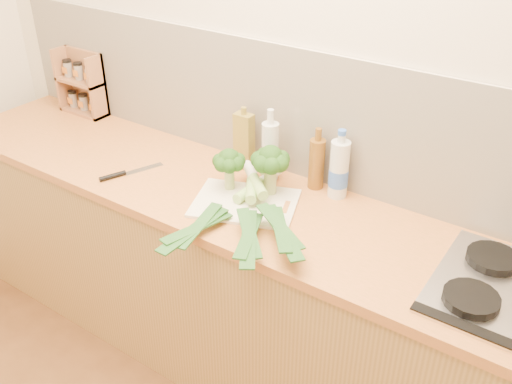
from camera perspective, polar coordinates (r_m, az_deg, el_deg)
room_shell at (r=2.32m, az=3.95°, el=7.83°), size 3.50×3.50×3.50m
counter at (r=2.49m, az=-0.12°, el=-9.80°), size 3.20×0.62×0.90m
chopping_board at (r=2.21m, az=-1.09°, el=-1.12°), size 0.47×0.41×0.01m
broccoli_left at (r=2.24m, az=-2.72°, el=3.02°), size 0.13×0.13×0.17m
broccoli_right at (r=2.20m, az=1.46°, el=3.11°), size 0.15×0.15×0.21m
leek_front at (r=2.19m, az=-1.77°, el=-0.60°), size 0.10×0.71×0.04m
leek_mid at (r=2.14m, az=-0.52°, el=-0.77°), size 0.41×0.60×0.04m
leek_back at (r=2.13m, az=0.76°, el=-0.44°), size 0.54×0.47×0.04m
chefs_knife at (r=2.47m, az=-13.40°, el=1.74°), size 0.13×0.27×0.02m
spice_rack at (r=3.10m, az=-16.87°, el=10.10°), size 0.27×0.11×0.33m
oil_tin at (r=2.42m, az=-1.20°, el=5.14°), size 0.08×0.05×0.28m
glass_bottle at (r=2.33m, az=1.42°, el=4.19°), size 0.07×0.07×0.31m
amber_bottle at (r=2.29m, az=6.08°, el=2.91°), size 0.06×0.06×0.26m
water_bottle at (r=2.24m, az=8.28°, el=2.11°), size 0.08×0.08×0.27m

